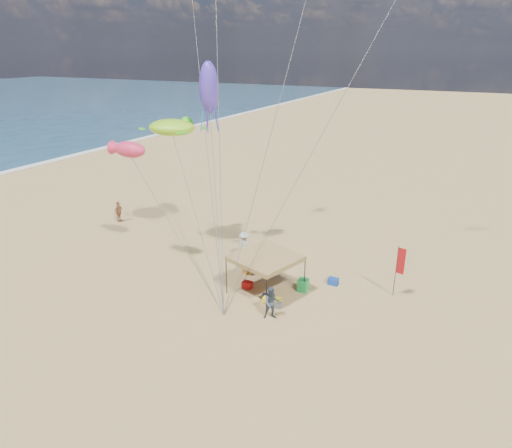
# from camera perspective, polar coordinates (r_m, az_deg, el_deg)

# --- Properties ---
(ground) EXTENTS (280.00, 280.00, 0.00)m
(ground) POSITION_cam_1_polar(r_m,az_deg,el_deg) (21.91, -3.63, -12.38)
(ground) COLOR tan
(ground) RESTS_ON ground
(canopy_tent) EXTENTS (5.57, 5.57, 3.61)m
(canopy_tent) POSITION_cam_1_polar(r_m,az_deg,el_deg) (22.93, 1.25, -2.19)
(canopy_tent) COLOR black
(canopy_tent) RESTS_ON ground
(feather_flag) EXTENTS (0.42, 0.13, 2.82)m
(feather_flag) POSITION_cam_1_polar(r_m,az_deg,el_deg) (24.23, 17.67, -4.80)
(feather_flag) COLOR black
(feather_flag) RESTS_ON ground
(cooler_red) EXTENTS (0.54, 0.38, 0.38)m
(cooler_red) POSITION_cam_1_polar(r_m,az_deg,el_deg) (24.69, -1.09, -7.67)
(cooler_red) COLOR red
(cooler_red) RESTS_ON ground
(cooler_blue) EXTENTS (0.54, 0.38, 0.38)m
(cooler_blue) POSITION_cam_1_polar(r_m,az_deg,el_deg) (25.37, 9.70, -7.14)
(cooler_blue) COLOR #143EA6
(cooler_blue) RESTS_ON ground
(bag_navy) EXTENTS (0.69, 0.54, 0.36)m
(bag_navy) POSITION_cam_1_polar(r_m,az_deg,el_deg) (23.63, 1.53, -9.11)
(bag_navy) COLOR black
(bag_navy) RESTS_ON ground
(bag_orange) EXTENTS (0.54, 0.69, 0.36)m
(bag_orange) POSITION_cam_1_polar(r_m,az_deg,el_deg) (27.09, 1.31, -4.93)
(bag_orange) COLOR #EFAC0D
(bag_orange) RESTS_ON ground
(chair_green) EXTENTS (0.50, 0.50, 0.70)m
(chair_green) POSITION_cam_1_polar(r_m,az_deg,el_deg) (24.45, 5.95, -7.66)
(chair_green) COLOR green
(chair_green) RESTS_ON ground
(chair_yellow) EXTENTS (0.50, 0.50, 0.70)m
(chair_yellow) POSITION_cam_1_polar(r_m,az_deg,el_deg) (26.22, -0.95, -5.45)
(chair_yellow) COLOR orange
(chair_yellow) RESTS_ON ground
(crate_grey) EXTENTS (0.34, 0.30, 0.28)m
(crate_grey) POSITION_cam_1_polar(r_m,az_deg,el_deg) (22.98, 2.82, -10.20)
(crate_grey) COLOR slate
(crate_grey) RESTS_ON ground
(beach_cart) EXTENTS (0.90, 0.50, 0.24)m
(beach_cart) POSITION_cam_1_polar(r_m,az_deg,el_deg) (23.28, 2.03, -9.56)
(beach_cart) COLOR yellow
(beach_cart) RESTS_ON ground
(person_near_a) EXTENTS (0.68, 0.52, 1.68)m
(person_near_a) POSITION_cam_1_polar(r_m,az_deg,el_deg) (25.73, -0.98, -4.77)
(person_near_a) COLOR #AB7B61
(person_near_a) RESTS_ON ground
(person_near_b) EXTENTS (1.01, 0.95, 1.65)m
(person_near_b) POSITION_cam_1_polar(r_m,az_deg,el_deg) (21.82, 2.00, -9.93)
(person_near_b) COLOR #3C4752
(person_near_b) RESTS_ON ground
(person_near_c) EXTENTS (1.24, 0.83, 1.78)m
(person_near_c) POSITION_cam_1_polar(r_m,az_deg,el_deg) (27.66, -1.51, -2.73)
(person_near_c) COLOR beige
(person_near_c) RESTS_ON ground
(person_far_a) EXTENTS (0.50, 0.97, 1.59)m
(person_far_a) POSITION_cam_1_polar(r_m,az_deg,el_deg) (35.24, -16.94, 1.51)
(person_far_a) COLOR #A05F3D
(person_far_a) RESTS_ON ground
(turtle_kite) EXTENTS (3.41, 2.96, 0.99)m
(turtle_kite) POSITION_cam_1_polar(r_m,az_deg,el_deg) (28.43, -10.58, 11.88)
(turtle_kite) COLOR #97E71F
(turtle_kite) RESTS_ON ground
(fish_kite) EXTENTS (2.19, 1.42, 0.90)m
(fish_kite) POSITION_cam_1_polar(r_m,az_deg,el_deg) (26.34, -15.64, 9.03)
(fish_kite) COLOR #E82E57
(fish_kite) RESTS_ON ground
(squid_kite) EXTENTS (1.50, 1.50, 2.96)m
(squid_kite) POSITION_cam_1_polar(r_m,az_deg,el_deg) (27.27, -5.97, 16.73)
(squid_kite) COLOR #5137CD
(squid_kite) RESTS_ON ground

